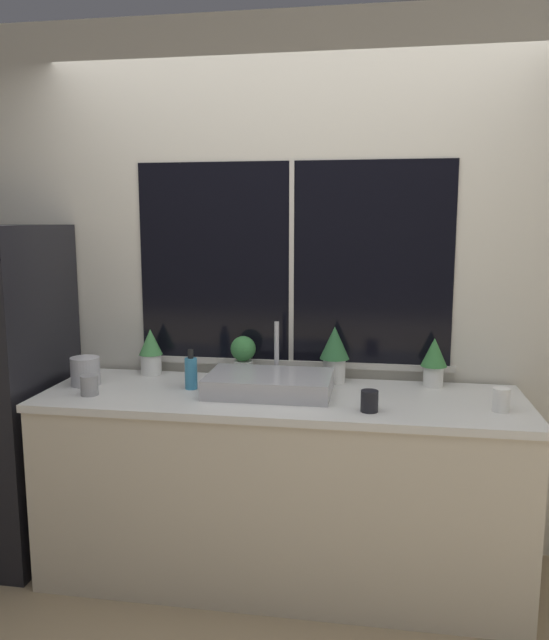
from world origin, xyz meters
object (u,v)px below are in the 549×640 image
object	(u,v)px
potted_plant_center_left	(243,355)
sink	(269,383)
potted_plant_far_right	(434,359)
kettle	(85,370)
potted_plant_far_left	(151,350)
mug_grey	(89,385)
potted_plant_center_right	(335,351)
mug_black	(369,401)
soap_bottle	(191,372)
mug_white	(501,400)

from	to	relation	value
potted_plant_center_left	sink	bearing A→B (deg)	-54.34
sink	potted_plant_far_right	bearing A→B (deg)	17.93
kettle	potted_plant_far_right	bearing A→B (deg)	8.45
sink	potted_plant_far_right	distance (m)	0.81
kettle	potted_plant_far_left	bearing A→B (deg)	45.60
potted_plant_far_left	mug_grey	distance (m)	0.45
potted_plant_center_left	potted_plant_far_right	xyz separation A→B (m)	(0.94, 0.00, 0.01)
sink	potted_plant_far_left	xyz separation A→B (m)	(-0.67, 0.25, 0.08)
potted_plant_center_right	potted_plant_far_right	distance (m)	0.48
mug_black	mug_grey	world-z (taller)	mug_grey
potted_plant_far_right	mug_black	bearing A→B (deg)	-123.05
sink	mug_black	size ratio (longest dim) A/B	6.31
sink	potted_plant_center_left	world-z (taller)	sink
soap_bottle	mug_black	xyz separation A→B (m)	(0.85, -0.23, -0.03)
potted_plant_center_left	potted_plant_far_right	bearing A→B (deg)	0.00
potted_plant_far_right	mug_black	xyz separation A→B (m)	(-0.30, -0.46, -0.09)
mug_white	kettle	xyz separation A→B (m)	(-1.93, 0.12, 0.02)
sink	kettle	world-z (taller)	sink
potted_plant_center_right	soap_bottle	world-z (taller)	potted_plant_center_right
sink	potted_plant_center_right	xyz separation A→B (m)	(0.29, 0.25, 0.11)
potted_plant_far_right	mug_black	distance (m)	0.56
sink	potted_plant_far_right	world-z (taller)	sink
potted_plant_center_left	potted_plant_far_right	size ratio (longest dim) A/B	0.92
mug_black	potted_plant_far_left	bearing A→B (deg)	157.82
soap_bottle	kettle	xyz separation A→B (m)	(-0.53, -0.01, -0.01)
potted_plant_far_right	mug_white	size ratio (longest dim) A/B	2.37
potted_plant_far_left	potted_plant_center_right	bearing A→B (deg)	0.00
potted_plant_center_left	kettle	xyz separation A→B (m)	(-0.74, -0.25, -0.05)
mug_white	mug_grey	size ratio (longest dim) A/B	1.09
potted_plant_far_left	mug_grey	xyz separation A→B (m)	(-0.14, -0.42, -0.08)
soap_bottle	potted_plant_center_left	bearing A→B (deg)	49.14
potted_plant_far_left	mug_black	size ratio (longest dim) A/B	2.64
potted_plant_center_right	mug_white	size ratio (longest dim) A/B	2.80
potted_plant_center_right	mug_black	world-z (taller)	potted_plant_center_right
potted_plant_far_right	soap_bottle	size ratio (longest dim) A/B	1.24
potted_plant_far_right	sink	bearing A→B (deg)	-162.07
potted_plant_far_right	mug_white	xyz separation A→B (m)	(0.25, -0.37, -0.08)
potted_plant_center_right	kettle	world-z (taller)	potted_plant_center_right
potted_plant_center_left	potted_plant_far_left	bearing A→B (deg)	-180.00
sink	potted_plant_center_right	world-z (taller)	sink
soap_bottle	mug_grey	size ratio (longest dim) A/B	2.07
potted_plant_far_left	kettle	size ratio (longest dim) A/B	1.58
sink	mug_white	bearing A→B (deg)	-6.90
soap_bottle	mug_black	world-z (taller)	soap_bottle
mug_grey	potted_plant_center_right	bearing A→B (deg)	20.76
soap_bottle	mug_white	xyz separation A→B (m)	(1.40, -0.13, -0.03)
mug_black	kettle	size ratio (longest dim) A/B	0.60
potted_plant_far_right	potted_plant_center_left	bearing A→B (deg)	180.00
potted_plant_far_right	kettle	world-z (taller)	potted_plant_far_right
potted_plant_center_right	mug_grey	bearing A→B (deg)	-159.24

